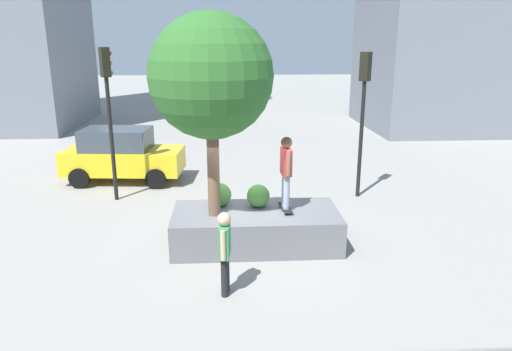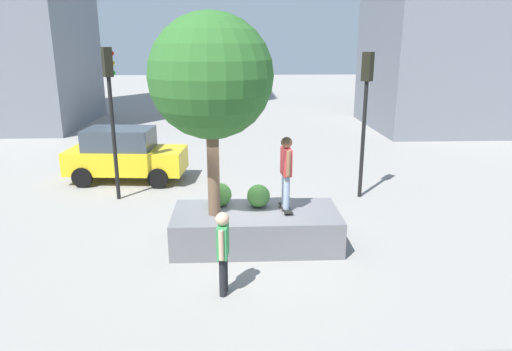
{
  "view_description": "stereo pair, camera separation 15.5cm",
  "coord_description": "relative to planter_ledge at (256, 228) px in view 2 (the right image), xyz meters",
  "views": [
    {
      "loc": [
        -0.49,
        -10.84,
        4.79
      ],
      "look_at": [
        0.14,
        -0.32,
        1.75
      ],
      "focal_mm": 32.79,
      "sensor_mm": 36.0,
      "label": 1
    },
    {
      "loc": [
        -0.33,
        -10.84,
        4.79
      ],
      "look_at": [
        0.14,
        -0.32,
        1.75
      ],
      "focal_mm": 32.79,
      "sensor_mm": 36.0,
      "label": 2
    }
  ],
  "objects": [
    {
      "name": "bystander_watching",
      "position": [
        -0.74,
        -2.28,
        0.55
      ],
      "size": [
        0.26,
        0.57,
        1.7
      ],
      "color": "black",
      "rests_on": "ground"
    },
    {
      "name": "taxi_cab",
      "position": [
        -4.38,
        5.66,
        0.53
      ],
      "size": [
        4.19,
        2.18,
        1.89
      ],
      "color": "gold",
      "rests_on": "ground"
    },
    {
      "name": "traffic_light_corner",
      "position": [
        3.49,
        3.52,
        2.64
      ],
      "size": [
        0.37,
        0.37,
        4.49
      ],
      "color": "black",
      "rests_on": "ground"
    },
    {
      "name": "boxwood_shrub",
      "position": [
        0.08,
        0.33,
        0.71
      ],
      "size": [
        0.56,
        0.56,
        0.56
      ],
      "primitive_type": "sphere",
      "color": "#4C8C3D",
      "rests_on": "planter_ledge"
    },
    {
      "name": "skateboarder",
      "position": [
        0.71,
        0.05,
        1.5
      ],
      "size": [
        0.27,
        0.59,
        1.73
      ],
      "color": "#8C9EB7",
      "rests_on": "skateboard"
    },
    {
      "name": "skateboard",
      "position": [
        0.71,
        0.05,
        0.48
      ],
      "size": [
        0.29,
        0.82,
        0.07
      ],
      "color": "black",
      "rests_on": "planter_ledge"
    },
    {
      "name": "planter_ledge",
      "position": [
        0.0,
        0.0,
        0.0
      ],
      "size": [
        3.99,
        1.9,
        0.85
      ],
      "primitive_type": "cube",
      "color": "slate",
      "rests_on": "ground"
    },
    {
      "name": "plaza_tree",
      "position": [
        -0.99,
        -0.14,
        3.61
      ],
      "size": [
        2.75,
        2.75,
        4.58
      ],
      "color": "brown",
      "rests_on": "planter_ledge"
    },
    {
      "name": "hedge_clump",
      "position": [
        -0.87,
        0.46,
        0.72
      ],
      "size": [
        0.58,
        0.58,
        0.58
      ],
      "primitive_type": "sphere",
      "color": "#4C8C3D",
      "rests_on": "planter_ledge"
    },
    {
      "name": "ground_plane",
      "position": [
        -0.14,
        0.32,
        -0.43
      ],
      "size": [
        120.0,
        120.0,
        0.0
      ],
      "primitive_type": "plane",
      "color": "gray"
    },
    {
      "name": "traffic_light_median",
      "position": [
        -4.17,
        3.64,
        2.72
      ],
      "size": [
        0.37,
        0.36,
        4.63
      ],
      "color": "black",
      "rests_on": "ground"
    }
  ]
}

